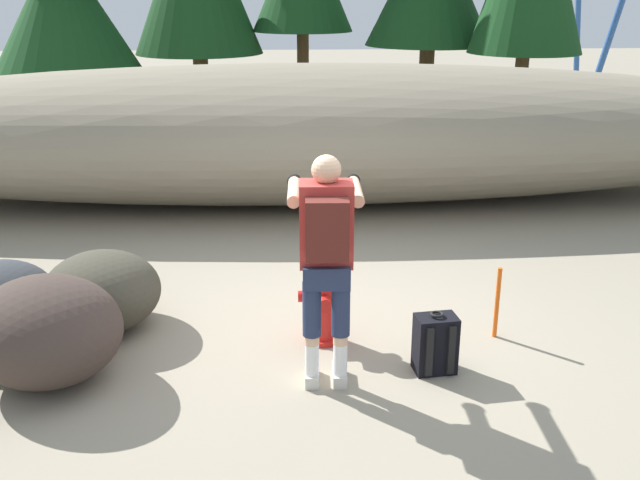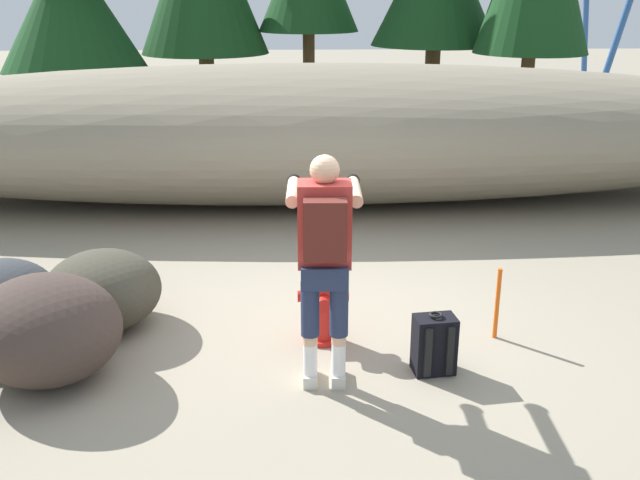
{
  "view_description": "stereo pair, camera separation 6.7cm",
  "coord_description": "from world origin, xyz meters",
  "px_view_note": "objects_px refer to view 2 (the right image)",
  "views": [
    {
      "loc": [
        -0.31,
        -5.29,
        2.7
      ],
      "look_at": [
        -0.0,
        0.23,
        0.75
      ],
      "focal_mm": 40.51,
      "sensor_mm": 36.0,
      "label": 1
    },
    {
      "loc": [
        -0.24,
        -5.29,
        2.7
      ],
      "look_at": [
        -0.0,
        0.23,
        0.75
      ],
      "focal_mm": 40.51,
      "sensor_mm": 36.0,
      "label": 2
    }
  ],
  "objects_px": {
    "spare_backpack": "(434,345)",
    "survey_stake": "(497,304)",
    "fire_hydrant": "(323,301)",
    "boulder_small": "(103,290)",
    "boulder_mid": "(46,329)",
    "utility_worker": "(325,244)"
  },
  "relations": [
    {
      "from": "boulder_mid",
      "to": "fire_hydrant",
      "type": "bearing_deg",
      "value": 13.74
    },
    {
      "from": "boulder_small",
      "to": "boulder_mid",
      "type": "bearing_deg",
      "value": -103.31
    },
    {
      "from": "boulder_mid",
      "to": "survey_stake",
      "type": "relative_size",
      "value": 1.84
    },
    {
      "from": "fire_hydrant",
      "to": "boulder_small",
      "type": "bearing_deg",
      "value": 169.2
    },
    {
      "from": "fire_hydrant",
      "to": "boulder_small",
      "type": "height_order",
      "value": "fire_hydrant"
    },
    {
      "from": "spare_backpack",
      "to": "survey_stake",
      "type": "xyz_separation_m",
      "value": [
        0.61,
        0.51,
        0.08
      ]
    },
    {
      "from": "utility_worker",
      "to": "spare_backpack",
      "type": "height_order",
      "value": "utility_worker"
    },
    {
      "from": "spare_backpack",
      "to": "boulder_small",
      "type": "height_order",
      "value": "boulder_small"
    },
    {
      "from": "utility_worker",
      "to": "fire_hydrant",
      "type": "bearing_deg",
      "value": -0.01
    },
    {
      "from": "survey_stake",
      "to": "utility_worker",
      "type": "bearing_deg",
      "value": -156.65
    },
    {
      "from": "utility_worker",
      "to": "boulder_small",
      "type": "xyz_separation_m",
      "value": [
        -1.79,
        0.97,
        -0.72
      ]
    },
    {
      "from": "fire_hydrant",
      "to": "spare_backpack",
      "type": "bearing_deg",
      "value": -33.77
    },
    {
      "from": "boulder_small",
      "to": "survey_stake",
      "type": "distance_m",
      "value": 3.23
    },
    {
      "from": "spare_backpack",
      "to": "boulder_mid",
      "type": "distance_m",
      "value": 2.81
    },
    {
      "from": "boulder_mid",
      "to": "survey_stake",
      "type": "xyz_separation_m",
      "value": [
        3.41,
        0.48,
        -0.09
      ]
    },
    {
      "from": "fire_hydrant",
      "to": "spare_backpack",
      "type": "distance_m",
      "value": 0.96
    },
    {
      "from": "fire_hydrant",
      "to": "spare_backpack",
      "type": "relative_size",
      "value": 1.59
    },
    {
      "from": "boulder_mid",
      "to": "survey_stake",
      "type": "bearing_deg",
      "value": 7.99
    },
    {
      "from": "spare_backpack",
      "to": "fire_hydrant",
      "type": "bearing_deg",
      "value": 49.31
    },
    {
      "from": "spare_backpack",
      "to": "survey_stake",
      "type": "height_order",
      "value": "survey_stake"
    },
    {
      "from": "boulder_small",
      "to": "survey_stake",
      "type": "xyz_separation_m",
      "value": [
        3.21,
        -0.36,
        -0.02
      ]
    },
    {
      "from": "boulder_small",
      "to": "survey_stake",
      "type": "bearing_deg",
      "value": -6.39
    }
  ]
}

